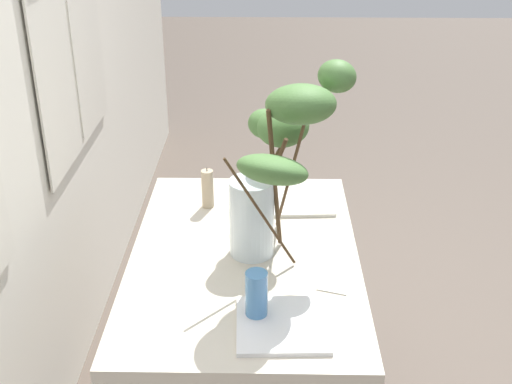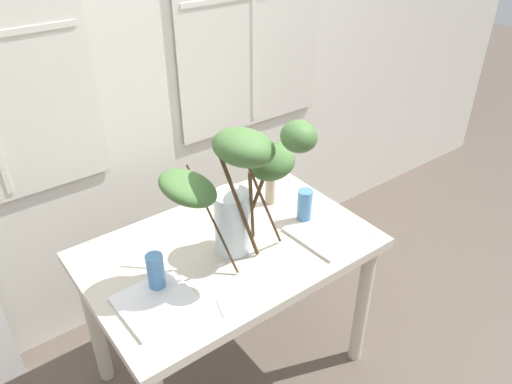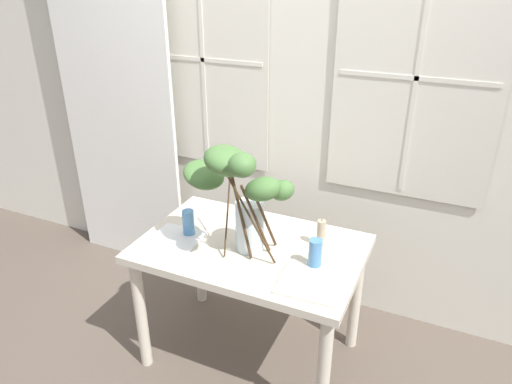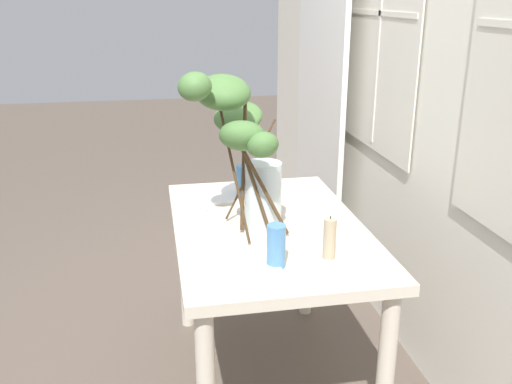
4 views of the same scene
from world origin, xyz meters
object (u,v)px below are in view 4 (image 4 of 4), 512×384
(vase_with_branches, at_px, (242,142))
(drinking_glass_blue_left, at_px, (243,181))
(drinking_glass_blue_right, at_px, (276,246))
(plate_square_right, at_px, (239,271))
(pillar_candle, at_px, (330,239))
(dining_table, at_px, (268,249))
(plate_square_left, at_px, (226,194))

(vase_with_branches, xyz_separation_m, drinking_glass_blue_left, (-0.33, 0.06, -0.27))
(vase_with_branches, distance_m, drinking_glass_blue_left, 0.43)
(drinking_glass_blue_left, xyz_separation_m, drinking_glass_blue_right, (0.69, -0.00, 0.00))
(drinking_glass_blue_left, height_order, plate_square_right, drinking_glass_blue_left)
(vase_with_branches, xyz_separation_m, plate_square_right, (0.38, -0.07, -0.33))
(vase_with_branches, bearing_deg, pillar_candle, 36.78)
(dining_table, xyz_separation_m, plate_square_left, (-0.37, -0.11, 0.11))
(dining_table, xyz_separation_m, plate_square_right, (0.37, -0.18, 0.11))
(pillar_candle, bearing_deg, dining_table, -155.90)
(drinking_glass_blue_left, xyz_separation_m, pillar_candle, (0.66, 0.19, -0.00))
(drinking_glass_blue_left, distance_m, pillar_candle, 0.68)
(dining_table, xyz_separation_m, pillar_candle, (0.32, 0.14, 0.18))
(vase_with_branches, xyz_separation_m, plate_square_left, (-0.37, -0.01, -0.33))
(drinking_glass_blue_left, bearing_deg, vase_with_branches, -9.69)
(drinking_glass_blue_right, distance_m, plate_square_left, 0.73)
(dining_table, relative_size, drinking_glass_blue_left, 7.66)
(vase_with_branches, height_order, drinking_glass_blue_right, vase_with_branches)
(dining_table, relative_size, drinking_glass_blue_right, 7.58)
(drinking_glass_blue_right, relative_size, plate_square_left, 0.60)
(drinking_glass_blue_right, xyz_separation_m, plate_square_left, (-0.73, -0.07, -0.07))
(dining_table, xyz_separation_m, drinking_glass_blue_right, (0.35, -0.05, 0.18))
(vase_with_branches, distance_m, plate_square_left, 0.50)
(vase_with_branches, height_order, pillar_candle, vase_with_branches)
(dining_table, relative_size, plate_square_left, 4.52)
(drinking_glass_blue_right, bearing_deg, plate_square_right, -80.16)
(vase_with_branches, bearing_deg, plate_square_right, -11.12)
(dining_table, xyz_separation_m, vase_with_branches, (-0.01, -0.10, 0.44))
(dining_table, distance_m, pillar_candle, 0.39)
(plate_square_right, bearing_deg, vase_with_branches, 168.88)
(drinking_glass_blue_right, bearing_deg, vase_with_branches, -171.73)
(vase_with_branches, xyz_separation_m, drinking_glass_blue_right, (0.36, 0.05, -0.26))
(vase_with_branches, bearing_deg, drinking_glass_blue_right, 8.27)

